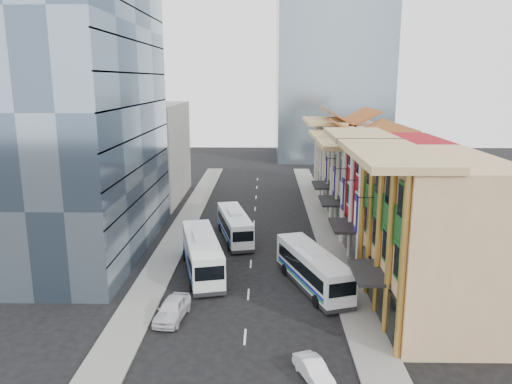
{
  "coord_description": "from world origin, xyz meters",
  "views": [
    {
      "loc": [
        1.34,
        -30.42,
        17.38
      ],
      "look_at": [
        0.41,
        20.54,
        5.88
      ],
      "focal_mm": 35.0,
      "sensor_mm": 36.0,
      "label": 1
    }
  ],
  "objects_px": {
    "office_tower": "(79,104)",
    "sedan_right": "(314,370)",
    "bus_left_near": "(202,253)",
    "bus_right": "(313,268)",
    "bus_left_far": "(235,225)",
    "shophouse_tan": "(436,237)",
    "sedan_left": "(172,309)"
  },
  "relations": [
    {
      "from": "office_tower",
      "to": "bus_left_near",
      "type": "distance_m",
      "value": 19.25
    },
    {
      "from": "office_tower",
      "to": "sedan_right",
      "type": "distance_m",
      "value": 34.41
    },
    {
      "from": "shophouse_tan",
      "to": "bus_left_near",
      "type": "xyz_separation_m",
      "value": [
        -18.4,
        7.68,
        -4.11
      ]
    },
    {
      "from": "office_tower",
      "to": "bus_right",
      "type": "xyz_separation_m",
      "value": [
        22.42,
        -9.46,
        -13.22
      ]
    },
    {
      "from": "shophouse_tan",
      "to": "sedan_right",
      "type": "relative_size",
      "value": 3.93
    },
    {
      "from": "bus_left_far",
      "to": "bus_right",
      "type": "height_order",
      "value": "bus_right"
    },
    {
      "from": "bus_right",
      "to": "sedan_right",
      "type": "bearing_deg",
      "value": -113.31
    },
    {
      "from": "office_tower",
      "to": "bus_left_far",
      "type": "xyz_separation_m",
      "value": [
        15.0,
        3.5,
        -13.3
      ]
    },
    {
      "from": "bus_left_far",
      "to": "sedan_right",
      "type": "distance_m",
      "value": 27.14
    },
    {
      "from": "shophouse_tan",
      "to": "office_tower",
      "type": "xyz_separation_m",
      "value": [
        -31.0,
        14.0,
        9.0
      ]
    },
    {
      "from": "bus_left_far",
      "to": "bus_right",
      "type": "xyz_separation_m",
      "value": [
        7.42,
        -12.96,
        0.08
      ]
    },
    {
      "from": "sedan_left",
      "to": "bus_right",
      "type": "bearing_deg",
      "value": 36.81
    },
    {
      "from": "bus_left_near",
      "to": "bus_right",
      "type": "xyz_separation_m",
      "value": [
        9.82,
        -3.14,
        -0.11
      ]
    },
    {
      "from": "bus_left_near",
      "to": "sedan_right",
      "type": "distance_m",
      "value": 18.75
    },
    {
      "from": "bus_left_near",
      "to": "shophouse_tan",
      "type": "bearing_deg",
      "value": -35.79
    },
    {
      "from": "bus_left_near",
      "to": "bus_right",
      "type": "bearing_deg",
      "value": -30.88
    },
    {
      "from": "shophouse_tan",
      "to": "sedan_left",
      "type": "distance_m",
      "value": 20.23
    },
    {
      "from": "bus_right",
      "to": "bus_left_far",
      "type": "bearing_deg",
      "value": 101.44
    },
    {
      "from": "office_tower",
      "to": "bus_left_near",
      "type": "bearing_deg",
      "value": -26.64
    },
    {
      "from": "office_tower",
      "to": "sedan_right",
      "type": "bearing_deg",
      "value": -47.11
    },
    {
      "from": "office_tower",
      "to": "bus_left_far",
      "type": "height_order",
      "value": "office_tower"
    },
    {
      "from": "bus_left_near",
      "to": "bus_left_far",
      "type": "xyz_separation_m",
      "value": [
        2.4,
        9.82,
        -0.19
      ]
    },
    {
      "from": "office_tower",
      "to": "bus_left_near",
      "type": "height_order",
      "value": "office_tower"
    },
    {
      "from": "office_tower",
      "to": "bus_left_far",
      "type": "bearing_deg",
      "value": 13.12
    },
    {
      "from": "sedan_left",
      "to": "sedan_right",
      "type": "relative_size",
      "value": 1.31
    },
    {
      "from": "bus_left_far",
      "to": "sedan_right",
      "type": "relative_size",
      "value": 2.97
    },
    {
      "from": "office_tower",
      "to": "bus_left_near",
      "type": "relative_size",
      "value": 2.54
    },
    {
      "from": "sedan_left",
      "to": "office_tower",
      "type": "bearing_deg",
      "value": 134.95
    },
    {
      "from": "office_tower",
      "to": "bus_left_far",
      "type": "distance_m",
      "value": 20.35
    },
    {
      "from": "shophouse_tan",
      "to": "office_tower",
      "type": "height_order",
      "value": "office_tower"
    },
    {
      "from": "bus_left_near",
      "to": "bus_right",
      "type": "height_order",
      "value": "bus_left_near"
    },
    {
      "from": "sedan_right",
      "to": "bus_right",
      "type": "bearing_deg",
      "value": 64.49
    }
  ]
}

